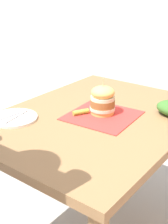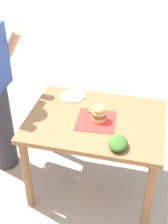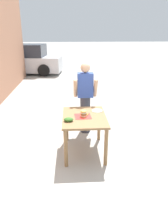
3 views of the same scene
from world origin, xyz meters
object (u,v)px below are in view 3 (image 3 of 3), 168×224
Objects in this scene: diner_across_table at (85,97)px; parked_car_near_curb at (24,60)px; sandwich at (84,113)px; side_salad at (69,119)px; side_plate_with_forks at (97,111)px; pickle_spear at (87,115)px; patio_table at (84,122)px.

parked_car_near_curb is at bearing 110.60° from diner_across_table.
side_salad is (-0.29, -0.20, -0.04)m from sandwich.
sandwich is 0.43m from side_plate_with_forks.
pickle_spear is 0.45× the size of side_salad.
sandwich is 9.22m from parked_car_near_curb.
side_plate_with_forks is (0.30, 0.31, -0.07)m from sandwich.
sandwich is at bearing -72.10° from parked_car_near_curb.
parked_car_near_curb is (-2.83, 8.77, -0.14)m from sandwich.
diner_across_table is at bearing 85.08° from patio_table.
diner_across_table is at bearing 71.76° from side_salad.
side_salad is 9.32m from parked_car_near_curb.
pickle_spear is at bearing -134.09° from side_plate_with_forks.
sandwich is 0.98m from diner_across_table.
diner_across_table is (0.08, 0.95, 0.22)m from patio_table.
patio_table is 5.15× the size of side_plate_with_forks.
side_plate_with_forks is at bearing -69.68° from parked_car_near_curb.
diner_across_table is 0.39× the size of parked_car_near_curb.
side_plate_with_forks is 0.05× the size of parked_car_near_curb.
sandwich is at bearing -134.45° from side_plate_with_forks.
side_plate_with_forks is 0.71m from diner_across_table.
side_plate_with_forks is (0.29, 0.28, 0.14)m from patio_table.
sandwich is 0.81× the size of side_plate_with_forks.
pickle_spear reaches higher than patio_table.
diner_across_table reaches higher than parked_car_near_curb.
diner_across_table reaches higher than pickle_spear.
parked_car_near_curb is at bearing 108.05° from patio_table.
pickle_spear is at bearing 36.81° from side_salad.
sandwich is 2.18× the size of pickle_spear.
sandwich is 0.99× the size of side_salad.
sandwich is at bearing 34.47° from side_salad.
parked_car_near_curb is at bearing 110.32° from side_plate_with_forks.
side_salad reaches higher than patio_table.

